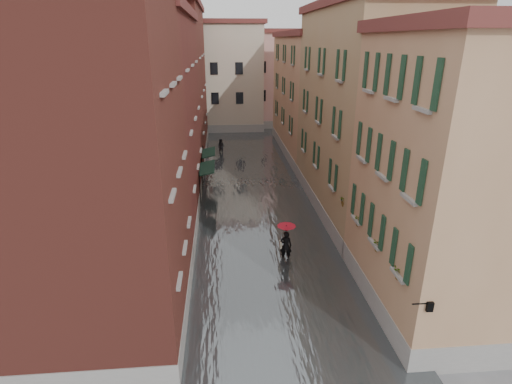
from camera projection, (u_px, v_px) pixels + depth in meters
name	position (u px, v px, depth m)	size (l,w,h in m)	color
ground	(274.00, 285.00, 19.48)	(120.00, 120.00, 0.00)	slate
floodwater	(253.00, 190.00, 31.54)	(10.00, 60.00, 0.20)	#4D5356
building_left_near	(96.00, 176.00, 14.73)	(6.00, 8.00, 13.00)	maroon
building_left_mid	(147.00, 124.00, 25.05)	(6.00, 14.00, 12.50)	maroon
building_left_far	(172.00, 86.00, 38.74)	(6.00, 16.00, 14.00)	maroon
building_right_near	(454.00, 184.00, 16.13)	(6.00, 8.00, 11.50)	#A87A57
building_right_mid	(364.00, 117.00, 26.09)	(6.00, 14.00, 13.00)	#9C825E
building_right_far	(313.00, 97.00, 40.32)	(6.00, 16.00, 11.50)	#A87A57
building_end_cream	(215.00, 78.00, 52.27)	(12.00, 9.00, 13.00)	#B4A98F
building_end_pink	(281.00, 80.00, 55.03)	(10.00, 9.00, 12.00)	#D39A94
awning_near	(207.00, 169.00, 28.89)	(1.09, 3.21, 2.80)	black
awning_far	(208.00, 153.00, 32.81)	(1.09, 2.80, 2.80)	black
wall_lantern	(429.00, 306.00, 13.17)	(0.71, 0.22, 0.35)	black
window_planters	(369.00, 225.00, 17.76)	(0.59, 7.81, 0.84)	brown
pedestrian_main	(286.00, 239.00, 21.25)	(1.00, 1.00, 2.06)	black
pedestrian_far	(221.00, 147.00, 41.44)	(0.79, 0.62, 1.63)	black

